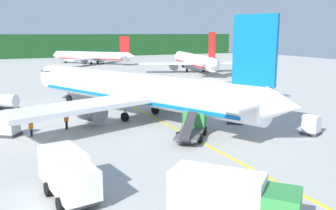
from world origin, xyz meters
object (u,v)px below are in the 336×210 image
airliner_mid_apron (194,61)px  airliner_far_taxiway (92,56)px  service_truck_fuel (68,173)px  crew_marshaller (31,127)px  service_truck_pushback (231,197)px  cargo_container_mid (235,116)px  cargo_container_far (311,125)px  service_truck_baggage (193,125)px  airliner_foreground (135,90)px  crew_loader_right (66,120)px  crew_loader_left (81,110)px  cargo_container_near (9,127)px

airliner_mid_apron → airliner_far_taxiway: 40.36m
service_truck_fuel → airliner_mid_apron: bearing=54.8°
crew_marshaller → service_truck_pushback: bearing=-70.6°
airliner_far_taxiway → cargo_container_mid: 87.86m
airliner_mid_apron → cargo_container_far: airliner_mid_apron is taller
service_truck_fuel → service_truck_baggage: size_ratio=1.00×
service_truck_baggage → cargo_container_mid: size_ratio=2.43×
airliner_foreground → crew_loader_right: size_ratio=22.05×
service_truck_fuel → crew_marshaller: service_truck_fuel is taller
crew_marshaller → cargo_container_mid: bearing=-10.5°
airliner_mid_apron → cargo_container_mid: size_ratio=14.66×
service_truck_fuel → crew_marshaller: size_ratio=3.63×
airliner_far_taxiway → cargo_container_far: bearing=-90.5°
airliner_mid_apron → service_truck_baggage: (-30.81, -54.69, -1.79)m
airliner_foreground → cargo_container_far: bearing=-48.9°
crew_marshaller → crew_loader_right: (3.71, 1.46, 0.09)m
service_truck_fuel → crew_marshaller: (-0.82, 15.54, -0.60)m
airliner_mid_apron → crew_loader_left: bearing=-133.0°
service_truck_fuel → service_truck_baggage: service_truck_fuel is taller
cargo_container_far → crew_loader_left: cargo_container_far is taller
airliner_far_taxiway → cargo_container_far: (-0.89, -95.01, -1.61)m
cargo_container_mid → crew_marshaller: cargo_container_mid is taller
cargo_container_mid → crew_marshaller: 22.15m
cargo_container_mid → cargo_container_far: cargo_container_far is taller
cargo_container_mid → crew_loader_left: cargo_container_mid is taller
service_truck_pushback → cargo_container_near: service_truck_pushback is taller
airliner_mid_apron → crew_marshaller: size_ratio=21.87×
airliner_foreground → service_truck_pushback: bearing=-99.4°
airliner_foreground → crew_loader_right: airliner_foreground is taller
airliner_mid_apron → service_truck_fuel: airliner_mid_apron is taller
crew_marshaller → airliner_mid_apron: bearing=46.5°
service_truck_pushback → cargo_container_near: size_ratio=2.64×
service_truck_pushback → cargo_container_far: bearing=32.8°
service_truck_pushback → cargo_container_mid: (13.71, 18.84, -0.74)m
cargo_container_mid → crew_loader_right: bearing=163.1°
airliner_mid_apron → service_truck_pushback: 80.05m
airliner_mid_apron → crew_marshaller: bearing=-133.5°
airliner_mid_apron → service_truck_pushback: size_ratio=5.50×
crew_marshaller → cargo_container_near: bearing=150.2°
service_truck_pushback → crew_loader_right: service_truck_pushback is taller
crew_loader_left → cargo_container_mid: bearing=-32.1°
airliner_foreground → airliner_far_taxiway: bearing=79.8°
airliner_mid_apron → service_truck_fuel: (-44.68, -63.41, -1.39)m
airliner_foreground → cargo_container_mid: (9.24, -8.05, -2.52)m
service_truck_baggage → crew_loader_left: size_ratio=3.37×
airliner_mid_apron → cargo_container_near: (-47.49, -46.73, -2.06)m
service_truck_baggage → airliner_far_taxiway: bearing=82.4°
service_truck_pushback → crew_marshaller: (-8.07, 22.87, -0.64)m
service_truck_fuel → crew_loader_right: bearing=80.3°
service_truck_fuel → cargo_container_near: bearing=99.6°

